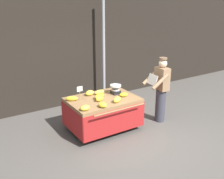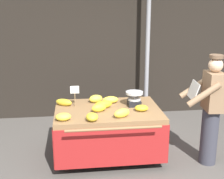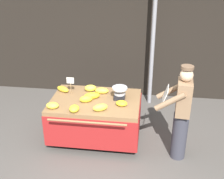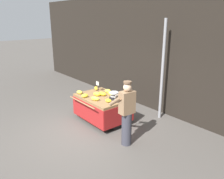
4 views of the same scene
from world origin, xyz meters
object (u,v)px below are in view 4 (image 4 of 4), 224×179
Objects in this scene: banana_cart at (102,103)px; banana_bunch_1 at (85,96)px; weighing_scale at (114,96)px; price_sign at (97,84)px; banana_bunch_7 at (108,91)px; vendor_person at (126,113)px; banana_bunch_6 at (111,93)px; banana_bunch_0 at (96,88)px; banana_bunch_8 at (95,99)px; banana_bunch_4 at (97,94)px; banana_bunch_2 at (108,100)px; banana_bunch_5 at (80,92)px; street_pole at (162,71)px; banana_bunch_3 at (102,94)px.

banana_bunch_1 is at bearing -120.27° from banana_cart.
price_sign is at bearing 175.12° from weighing_scale.
vendor_person is at bearing -23.46° from banana_bunch_7.
banana_bunch_6 is at bearing 64.84° from banana_bunch_1.
banana_bunch_8 is at bearing -37.04° from banana_bunch_0.
banana_bunch_4 is at bearing -33.78° from banana_bunch_0.
banana_cart is 0.59m from banana_bunch_2.
weighing_scale is at bearing 103.58° from banana_bunch_2.
weighing_scale is 0.57m from banana_bunch_8.
price_sign is at bearing 109.43° from banana_bunch_1.
banana_bunch_8 reaches higher than banana_bunch_5.
banana_bunch_1 reaches higher than banana_bunch_0.
banana_bunch_8 is at bearing 10.48° from banana_bunch_1.
banana_bunch_6 is 1.15× the size of banana_bunch_7.
price_sign is 1.08m from banana_bunch_2.
banana_bunch_4 is at bearing -143.04° from banana_cart.
price_sign is at bearing 139.33° from banana_bunch_8.
street_pole reaches higher than banana_cart.
banana_bunch_0 is (-1.13, 0.15, -0.06)m from weighing_scale.
banana_bunch_2 is at bearing -18.74° from banana_bunch_3.
vendor_person is (2.20, -0.63, -0.01)m from banana_bunch_0.
banana_bunch_6 is at bearing 42.49° from banana_bunch_5.
banana_bunch_7 is (-0.60, 0.25, -0.05)m from weighing_scale.
banana_bunch_6 is at bearing 155.50° from vendor_person.
banana_bunch_7 is at bearing 106.43° from banana_bunch_3.
banana_bunch_7 is (-0.09, 0.32, 0.00)m from banana_bunch_3.
banana_bunch_4 is at bearing -159.97° from weighing_scale.
banana_bunch_0 is 1.28× the size of banana_bunch_5.
price_sign is 1.53× the size of banana_bunch_5.
banana_bunch_6 is (0.08, 0.28, 0.27)m from banana_cart.
banana_bunch_3 is (-0.57, 0.19, 0.02)m from banana_bunch_2.
banana_bunch_4 reaches higher than banana_bunch_3.
weighing_scale is 0.96m from price_sign.
banana_bunch_8 is 1.36m from vendor_person.
price_sign is at bearing 161.30° from banana_bunch_3.
banana_bunch_5 is at bearing -179.08° from vendor_person.
banana_bunch_6 is 0.25m from banana_bunch_7.
weighing_scale is 1.14m from banana_bunch_0.
price_sign reaches higher than banana_bunch_6.
banana_bunch_6 is (-0.43, 0.44, 0.01)m from banana_bunch_2.
banana_bunch_2 is (0.50, -0.16, 0.26)m from banana_cart.
banana_bunch_6 reaches higher than banana_cart.
banana_bunch_2 is 0.80× the size of banana_bunch_6.
price_sign is at bearing -20.27° from banana_bunch_0.
banana_bunch_1 is (-1.28, -2.09, -0.70)m from street_pole.
banana_cart is 1.59m from vendor_person.
banana_cart is (-1.00, -1.62, -0.97)m from street_pole.
vendor_person is at bearing 0.55° from banana_bunch_8.
weighing_scale is 0.65m from banana_bunch_7.
banana_bunch_0 is at bearing 119.71° from banana_bunch_1.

